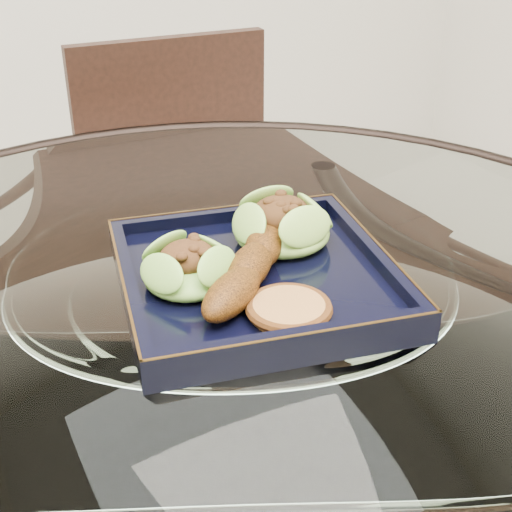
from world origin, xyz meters
name	(u,v)px	position (x,y,z in m)	size (l,w,h in m)	color
dining_table	(235,427)	(0.00, 0.00, 0.60)	(1.13, 1.13, 0.77)	white
dining_chair	(197,258)	(0.18, 0.55, 0.49)	(0.40, 0.40, 0.88)	black
navy_plate	(256,282)	(0.03, 0.01, 0.77)	(0.27, 0.27, 0.02)	black
lettuce_wrap_left	(189,270)	(-0.04, 0.02, 0.80)	(0.09, 0.09, 0.03)	#62A730
lettuce_wrap_right	(282,227)	(0.09, 0.06, 0.80)	(0.10, 0.10, 0.04)	olive
roasted_plantain	(249,267)	(0.02, 0.00, 0.80)	(0.19, 0.04, 0.03)	#6A360B
crumb_patty	(289,310)	(0.02, -0.07, 0.79)	(0.07, 0.07, 0.01)	#BC773E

